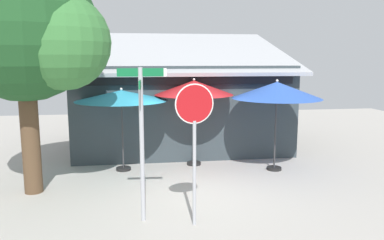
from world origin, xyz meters
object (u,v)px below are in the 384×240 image
Objects in this scene: stop_sign at (194,128)px; patio_umbrella_royal_blue_right at (277,91)px; street_sign_post at (142,129)px; patio_umbrella_teal_left at (121,96)px; shade_tree at (31,32)px; patio_umbrella_crimson_center at (194,88)px.

stop_sign is 1.05× the size of patio_umbrella_royal_blue_right.
street_sign_post is 1.07m from stop_sign.
stop_sign reaches higher than patio_umbrella_teal_left.
patio_umbrella_royal_blue_right is at bearing 9.51° from shade_tree.
stop_sign is 4.64m from shade_tree.
patio_umbrella_crimson_center is at bearing 7.56° from patio_umbrella_teal_left.
stop_sign is 1.05× the size of patio_umbrella_crimson_center.
shade_tree reaches higher than patio_umbrella_royal_blue_right.
patio_umbrella_royal_blue_right is 6.70m from shade_tree.
street_sign_post is 1.11× the size of stop_sign.
shade_tree is (-2.49, 1.99, 1.99)m from street_sign_post.
stop_sign is 1.05× the size of patio_umbrella_teal_left.
stop_sign is 4.53m from patio_umbrella_royal_blue_right.
street_sign_post is at bearing -112.51° from patio_umbrella_crimson_center.
patio_umbrella_crimson_center is at bearing 158.66° from patio_umbrella_royal_blue_right.
shade_tree is at bearing -154.46° from patio_umbrella_crimson_center.
stop_sign is 4.39m from patio_umbrella_crimson_center.
stop_sign is at bearing -69.18° from patio_umbrella_teal_left.
patio_umbrella_royal_blue_right is (3.94, 3.07, 0.45)m from street_sign_post.
patio_umbrella_teal_left is 2.20m from patio_umbrella_crimson_center.
patio_umbrella_crimson_center is 1.00× the size of patio_umbrella_royal_blue_right.
stop_sign is 4.32m from patio_umbrella_teal_left.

